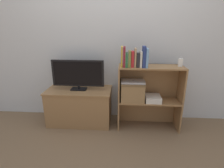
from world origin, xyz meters
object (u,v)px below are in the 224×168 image
book_skyblue (147,58)px  book_navy (144,57)px  book_tan (135,58)px  baby_monitor (180,63)px  tv (78,74)px  book_ivory (141,59)px  magazine_stack (153,98)px  book_mustard (122,57)px  book_crimson (132,59)px  book_maroon (124,57)px  book_forest (127,60)px  storage_basket_left (133,90)px  tv_stand (80,106)px  laptop (133,81)px  book_olive (129,59)px  book_charcoal (138,60)px

book_skyblue → book_navy: bearing=180.0°
book_tan → baby_monitor: bearing=5.3°
tv → baby_monitor: size_ratio=5.55×
book_ivory → magazine_stack: size_ratio=0.84×
book_mustard → magazine_stack: size_ratio=1.10×
book_crimson → baby_monitor: book_crimson is taller
book_maroon → book_tan: (0.14, -0.00, -0.01)m
book_navy → baby_monitor: 0.48m
book_maroon → book_forest: 0.05m
book_maroon → storage_basket_left: size_ratio=0.79×
tv_stand → tv: 0.49m
book_ivory → tv_stand: bearing=171.7°
book_maroon → book_mustard: bearing=180.0°
book_ivory → laptop: bearing=155.8°
book_tan → book_navy: size_ratio=0.90×
book_olive → tv: bearing=170.2°
tv → laptop: size_ratio=2.35×
tv_stand → laptop: 0.88m
book_forest → book_ivory: size_ratio=0.88×
book_skyblue → book_maroon: bearing=180.0°
tv_stand → book_olive: size_ratio=4.56×
book_olive → book_charcoal: (0.11, 0.00, -0.01)m
book_crimson → book_charcoal: book_crimson is taller
book_mustard → tv: bearing=168.7°
book_crimson → storage_basket_left: bearing=63.6°
book_mustard → book_olive: (0.10, 0.00, -0.03)m
book_crimson → book_ivory: size_ratio=1.00×
book_forest → baby_monitor: bearing=4.5°
baby_monitor → book_crimson: bearing=-175.0°
book_olive → magazine_stack: bearing=3.9°
book_forest → book_charcoal: size_ratio=1.00×
book_navy → baby_monitor: bearing=6.5°
book_charcoal → storage_basket_left: (-0.05, 0.04, -0.42)m
baby_monitor → magazine_stack: bearing=-174.4°
book_ivory → book_skyblue: 0.07m
tv_stand → book_ivory: bearing=-8.3°
book_ivory → magazine_stack: 0.57m
book_crimson → book_skyblue: 0.18m
book_maroon → book_charcoal: size_ratio=1.44×
book_maroon → baby_monitor: size_ratio=1.89×
tv_stand → book_forest: bearing=-10.4°
book_maroon → book_tan: 0.14m
tv_stand → laptop: laptop is taller
book_crimson → book_navy: 0.14m
book_ivory → storage_basket_left: size_ratio=0.62×
tv_stand → book_ivory: book_ivory is taller
book_maroon → tv: bearing=169.2°
tv_stand → book_ivory: (0.85, -0.12, 0.73)m
baby_monitor → magazine_stack: (-0.32, -0.03, -0.49)m
book_crimson → book_ivory: 0.10m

